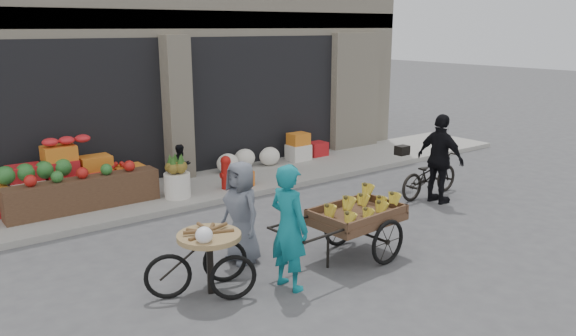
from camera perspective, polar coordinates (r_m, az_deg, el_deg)
ground at (r=9.05m, az=3.49°, el=-8.26°), size 80.00×80.00×0.00m
sidewalk at (r=12.26m, az=-8.99°, el=-2.04°), size 18.00×2.20×0.12m
building at (r=15.38m, az=-16.60°, el=13.33°), size 14.00×6.45×7.00m
fruit_display at (r=11.47m, az=-20.78°, el=-0.77°), size 3.10×1.12×1.24m
pineapple_bin at (r=11.42m, az=-11.18°, el=-1.73°), size 0.52×0.52×0.50m
fire_hydrant at (r=11.84m, az=-6.33°, el=-0.31°), size 0.22×0.22×0.71m
orange_bucket at (r=12.11m, az=-4.14°, el=-1.07°), size 0.32×0.32×0.30m
right_bay_goods at (r=14.01m, az=-0.75°, el=1.65°), size 3.35×0.60×0.70m
seated_person at (r=12.06m, az=-10.78°, el=0.19°), size 0.51×0.43×0.93m
banana_cart at (r=8.53m, az=6.78°, el=-4.63°), size 2.40×1.12×0.98m
vendor_woman at (r=7.48m, az=0.09°, el=-6.03°), size 0.50×0.68×1.73m
tricycle_cart at (r=7.50m, az=-8.02°, el=-8.57°), size 1.45×1.07×0.95m
vendor_grey at (r=8.38m, az=-4.77°, el=-4.48°), size 0.56×0.80×1.55m
bicycle at (r=12.02m, az=14.17°, el=-0.70°), size 1.74×0.66×0.90m
cyclist at (r=11.52m, az=15.21°, el=0.88°), size 0.48×1.07×1.79m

